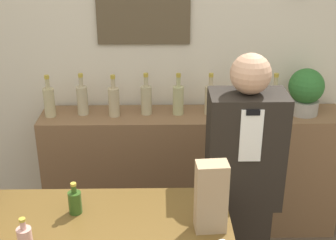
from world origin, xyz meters
TOP-DOWN VIEW (x-y plane):
  - back_wall at (-0.00, 2.00)m, footprint 5.20×0.09m
  - back_shelf at (0.20, 1.76)m, footprint 2.17×0.36m
  - shopkeeper at (0.43, 0.96)m, footprint 0.41×0.26m
  - potted_plant at (0.99, 1.76)m, footprint 0.25×0.25m
  - paper_bag at (0.19, 0.45)m, footprint 0.15×0.10m
  - counter_bottle_2 at (-0.61, 0.31)m, footprint 0.06×0.06m
  - counter_bottle_3 at (-0.44, 0.58)m, footprint 0.06×0.06m
  - shelf_bottle_0 at (-0.81, 1.74)m, footprint 0.08×0.08m
  - shelf_bottle_1 at (-0.58, 1.78)m, footprint 0.08×0.08m
  - shelf_bottle_2 at (-0.36, 1.74)m, footprint 0.08×0.08m
  - shelf_bottle_3 at (-0.13, 1.77)m, footprint 0.08×0.08m
  - shelf_bottle_4 at (0.09, 1.77)m, footprint 0.08×0.08m
  - shelf_bottle_5 at (0.32, 1.76)m, footprint 0.08×0.08m
  - shelf_bottle_6 at (0.54, 1.74)m, footprint 0.08×0.08m
  - shelf_bottle_7 at (0.77, 1.76)m, footprint 0.08×0.08m

SIDE VIEW (x-z plane):
  - back_shelf at x=0.20m, z-range 0.00..0.95m
  - shopkeeper at x=0.43m, z-range 0.00..1.62m
  - counter_bottle_2 at x=-0.61m, z-range 0.93..1.09m
  - counter_bottle_3 at x=-0.44m, z-range 0.93..1.09m
  - shelf_bottle_0 at x=-0.81m, z-range 0.92..1.22m
  - shelf_bottle_1 at x=-0.58m, z-range 0.92..1.22m
  - shelf_bottle_2 at x=-0.36m, z-range 0.92..1.22m
  - shelf_bottle_3 at x=-0.13m, z-range 0.92..1.22m
  - shelf_bottle_4 at x=0.09m, z-range 0.92..1.22m
  - shelf_bottle_5 at x=0.32m, z-range 0.92..1.22m
  - shelf_bottle_6 at x=0.54m, z-range 0.92..1.22m
  - shelf_bottle_7 at x=0.77m, z-range 0.92..1.22m
  - paper_bag at x=0.19m, z-range 0.95..1.29m
  - potted_plant at x=0.99m, z-range 0.96..1.29m
  - back_wall at x=0.00m, z-range 0.00..2.70m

